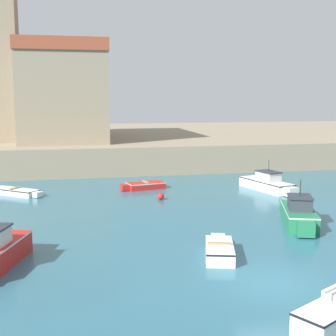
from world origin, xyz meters
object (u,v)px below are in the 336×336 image
at_px(mooring_buoy, 161,196).
at_px(motorboat_green_6, 299,214).
at_px(motorboat_white_1, 268,183).
at_px(dinghy_red_8, 144,185).
at_px(dinghy_white_0, 16,192).
at_px(dinghy_white_4, 219,249).
at_px(church, 53,86).

bearing_deg(mooring_buoy, motorboat_green_6, -51.48).
relative_size(motorboat_white_1, mooring_buoy, 11.90).
distance_m(dinghy_red_8, mooring_buoy, 4.19).
bearing_deg(dinghy_white_0, dinghy_white_4, -57.00).
relative_size(motorboat_green_6, dinghy_red_8, 1.47).
height_order(dinghy_white_4, dinghy_red_8, dinghy_white_4).
xyz_separation_m(dinghy_white_0, motorboat_white_1, (18.76, -2.30, 0.30)).
relative_size(dinghy_white_0, mooring_buoy, 8.14).
bearing_deg(dinghy_red_8, church, 113.69).
height_order(dinghy_white_0, dinghy_white_4, dinghy_white_4).
xyz_separation_m(mooring_buoy, church, (-7.66, 20.48, 8.08)).
height_order(dinghy_white_4, motorboat_green_6, motorboat_green_6).
xyz_separation_m(dinghy_white_4, mooring_buoy, (-0.31, 12.12, -0.08)).
distance_m(dinghy_white_0, church, 18.63).
bearing_deg(motorboat_white_1, motorboat_green_6, -103.78).
height_order(dinghy_white_0, motorboat_green_6, motorboat_green_6).
bearing_deg(church, mooring_buoy, -69.49).
bearing_deg(dinghy_red_8, motorboat_white_1, -15.76).
relative_size(dinghy_white_0, church, 0.23).
bearing_deg(church, dinghy_white_4, -76.27).
height_order(motorboat_white_1, church, church).
bearing_deg(dinghy_red_8, dinghy_white_4, -87.17).
bearing_deg(mooring_buoy, church, 110.51).
bearing_deg(dinghy_white_0, motorboat_white_1, -6.99).
xyz_separation_m(dinghy_white_4, dinghy_red_8, (-0.80, 16.27, -0.05)).
xyz_separation_m(motorboat_green_6, dinghy_red_8, (-6.85, 12.13, -0.33)).
relative_size(mooring_buoy, church, 0.03).
bearing_deg(church, dinghy_red_8, -66.31).
bearing_deg(dinghy_white_4, church, 103.73).
distance_m(dinghy_white_4, church, 34.49).
distance_m(motorboat_green_6, dinghy_red_8, 13.93).
bearing_deg(dinghy_white_4, dinghy_white_0, 123.00).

